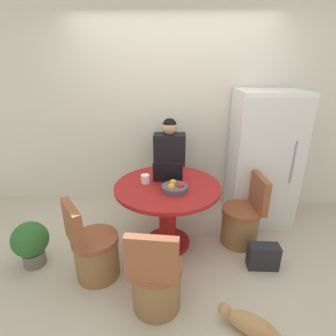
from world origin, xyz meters
The scene contains 14 objects.
ground_plane centered at (0.00, 0.00, 0.00)m, with size 12.00×12.00×0.00m, color beige.
wall_back centered at (0.00, 1.36, 1.30)m, with size 7.00×0.06×2.60m.
refrigerator centered at (1.13, 0.96, 0.82)m, with size 0.74×0.71×1.64m.
dining_table centered at (-0.02, 0.32, 0.52)m, with size 1.11×1.11×0.74m.
chair_right_side centered at (0.82, 0.40, 0.27)m, with size 0.44×0.43×0.81m.
chair_near_left_corner centered at (-0.69, -0.18, 0.27)m, with size 0.50×0.49×0.81m.
chair_near_camera centered at (-0.08, -0.51, 0.27)m, with size 0.43×0.43×0.81m.
person_seated centered at (-0.02, 1.10, 0.70)m, with size 0.40×0.37×1.29m.
laptop centered at (-0.02, 0.46, 0.79)m, with size 0.31×0.22×0.22m.
fruit_bowl centered at (0.06, 0.20, 0.78)m, with size 0.26×0.26×0.10m.
coffee_cup centered at (-0.26, 0.36, 0.79)m, with size 0.09×0.09×0.09m.
cat centered at (0.65, -0.71, 0.09)m, with size 0.48×0.32×0.16m.
potted_plant centered at (-1.36, -0.05, 0.27)m, with size 0.35×0.35×0.48m.
handbag centered at (0.95, -0.01, 0.13)m, with size 0.30×0.14×0.26m.
Camera 1 is at (0.08, -2.13, 1.92)m, focal length 28.00 mm.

